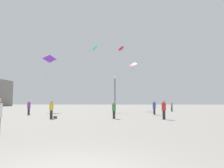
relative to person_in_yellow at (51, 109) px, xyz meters
name	(u,v)px	position (x,y,z in m)	size (l,w,h in m)	color
person_in_yellow	(51,109)	(0.00, 0.00, 0.00)	(0.36, 0.36, 1.66)	#2D2D33
person_in_red	(164,109)	(10.09, -0.42, 0.02)	(0.37, 0.37, 1.69)	#2D2D33
person_in_blue	(154,107)	(10.48, 7.06, 0.03)	(0.37, 0.37, 1.72)	#2D2D33
person_in_green	(114,109)	(5.71, 0.34, -0.04)	(0.35, 0.35, 1.59)	#2D2D33
person_in_purple	(29,107)	(-4.72, 5.96, 0.03)	(0.38, 0.38, 1.72)	#2D2D33
person_in_grey	(172,106)	(14.79, 15.99, -0.05)	(0.34, 0.34, 1.58)	#2D2D33
kite_emerald_delta	(96,48)	(1.89, 18.62, 10.51)	(13.86, 3.57, 10.81)	green
kite_magenta_delta	(133,65)	(8.09, 9.32, 5.64)	(3.01, 2.91, 5.63)	#D12899
kite_violet_delta	(49,59)	(-5.47, 14.92, 7.74)	(1.85, 9.75, 7.89)	purple
kite_crimson_diamond	(121,49)	(6.56, 23.13, 11.61)	(9.08, 8.02, 11.77)	red
lamppost_east	(115,88)	(5.56, 10.52, 2.55)	(0.36, 0.36, 5.20)	#2D2D30
handbag_beside_flyer	(55,117)	(0.35, 0.10, -0.79)	(0.32, 0.14, 0.24)	brown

